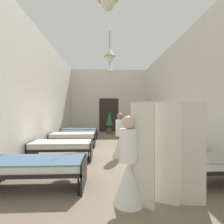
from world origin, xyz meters
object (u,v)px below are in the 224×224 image
bed_right_row_0 (199,163)px  bed_left_row_3 (80,131)px  bed_right_row_2 (150,136)px  potted_plant (110,121)px  privacy_screen (167,154)px  bed_left_row_0 (38,166)px  bed_left_row_1 (62,146)px  bed_left_row_2 (73,136)px  bed_right_row_3 (141,130)px  nurse_mid_aisle (120,141)px  nurse_near_aisle (128,172)px  bed_right_row_1 (166,145)px

bed_right_row_0 → bed_left_row_3: same height
bed_right_row_2 → potted_plant: bearing=113.5°
bed_right_row_0 → bed_right_row_2: bearing=90.0°
privacy_screen → bed_left_row_0: bearing=-174.9°
bed_left_row_1 → bed_left_row_2: size_ratio=1.00×
bed_right_row_3 → nurse_mid_aisle: bearing=-112.2°
bed_left_row_0 → bed_right_row_0: bearing=0.0°
bed_right_row_3 → nurse_near_aisle: bearing=-104.0°
bed_right_row_3 → bed_right_row_2: bearing=-90.0°
bed_right_row_1 → bed_left_row_2: (-3.33, 1.90, 0.00)m
bed_right_row_0 → bed_right_row_2: 3.80m
bed_right_row_0 → bed_right_row_1: 1.90m
bed_right_row_1 → bed_left_row_3: 5.05m
bed_left_row_2 → nurse_near_aisle: 4.78m
nurse_near_aisle → bed_left_row_3: bearing=110.0°
bed_right_row_0 → nurse_mid_aisle: nurse_mid_aisle is taller
bed_right_row_2 → bed_left_row_3: 3.84m
bed_left_row_0 → privacy_screen: (2.38, -0.74, 0.41)m
nurse_mid_aisle → privacy_screen: 2.91m
bed_left_row_2 → privacy_screen: size_ratio=1.12×
bed_left_row_3 → bed_right_row_3: same height
bed_left_row_0 → nurse_near_aisle: (1.75, -0.65, 0.09)m
bed_left_row_1 → nurse_near_aisle: 3.09m
bed_right_row_3 → privacy_screen: (-0.95, -6.44, 0.41)m
bed_right_row_3 → potted_plant: size_ratio=1.30×
bed_left_row_1 → bed_right_row_2: size_ratio=1.00×
nurse_near_aisle → potted_plant: (-0.07, 8.25, 0.31)m
bed_right_row_1 → nurse_mid_aisle: 1.48m
bed_left_row_1 → nurse_near_aisle: nurse_near_aisle is taller
bed_left_row_1 → potted_plant: 5.96m
nurse_mid_aisle → potted_plant: 5.51m
bed_right_row_3 → nurse_near_aisle: size_ratio=1.28×
bed_right_row_1 → nurse_near_aisle: 3.00m
bed_right_row_2 → bed_right_row_3: (0.00, 1.90, 0.00)m
nurse_mid_aisle → bed_right_row_1: bearing=122.1°
bed_left_row_3 → bed_left_row_1: bearing=-90.0°
bed_right_row_1 → potted_plant: (-1.65, 5.70, 0.40)m
privacy_screen → bed_right_row_1: bearing=92.4°
nurse_near_aisle → bed_left_row_0: bearing=164.3°
bed_left_row_0 → potted_plant: (1.68, 7.60, 0.40)m
nurse_mid_aisle → bed_right_row_3: bearing=-162.0°
potted_plant → bed_left_row_3: bearing=-131.4°
bed_right_row_2 → nurse_near_aisle: (-1.58, -4.45, 0.09)m
bed_right_row_2 → privacy_screen: size_ratio=1.12×
nurse_near_aisle → privacy_screen: size_ratio=0.87×
bed_right_row_2 → nurse_mid_aisle: (-1.47, -1.69, 0.09)m
nurse_mid_aisle → privacy_screen: size_ratio=0.87×
bed_left_row_2 → bed_left_row_3: (0.00, 1.90, 0.00)m
bed_right_row_1 → nurse_near_aisle: nurse_near_aisle is taller
bed_left_row_2 → privacy_screen: bearing=-62.3°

